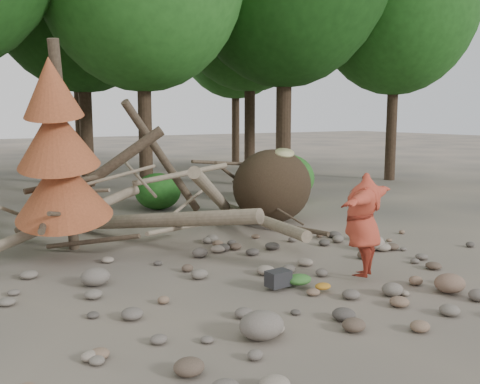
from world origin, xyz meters
TOP-DOWN VIEW (x-y plane):
  - ground at (0.00, 0.00)m, footprint 120.00×120.00m
  - deadfall_pile at (2.02, 4.24)m, footprint 8.55×5.24m
  - dead_conifer at (-3.12, 3.37)m, footprint 2.06×2.16m
  - bush_mid at (0.80, 7.80)m, footprint 1.40×1.40m
  - bush_right at (5.00, 7.00)m, footprint 2.00×2.00m
  - frisbee_thrower at (1.07, -0.61)m, footprint 3.13×1.57m
  - backpack at (-0.49, -0.27)m, footprint 0.41×0.29m
  - cloth_green at (-0.12, -0.36)m, footprint 0.45×0.38m
  - cloth_orange at (0.05, -0.77)m, footprint 0.28×0.23m
  - boulder_front_left at (-1.83, -1.75)m, footprint 0.61×0.55m
  - boulder_front_right at (1.81, -1.88)m, footprint 0.52×0.47m
  - boulder_mid_right at (2.78, 0.79)m, footprint 0.54×0.48m
  - boulder_mid_left at (-3.03, 1.55)m, footprint 0.51×0.46m

SIDE VIEW (x-z plane):
  - ground at x=0.00m, z-range 0.00..0.00m
  - cloth_orange at x=0.05m, z-range 0.00..0.10m
  - cloth_green at x=-0.12m, z-range 0.00..0.17m
  - backpack at x=-0.49m, z-range 0.00..0.26m
  - boulder_mid_left at x=-3.03m, z-range 0.00..0.30m
  - boulder_front_right at x=1.81m, z-range 0.00..0.31m
  - boulder_mid_right at x=2.78m, z-range 0.00..0.32m
  - boulder_front_left at x=-1.83m, z-range 0.00..0.36m
  - bush_mid at x=0.80m, z-range 0.00..1.12m
  - bush_right at x=5.00m, z-range 0.00..1.60m
  - deadfall_pile at x=2.02m, z-range -0.70..2.60m
  - frisbee_thrower at x=1.07m, z-range -0.17..2.16m
  - dead_conifer at x=-3.12m, z-range -0.06..4.29m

